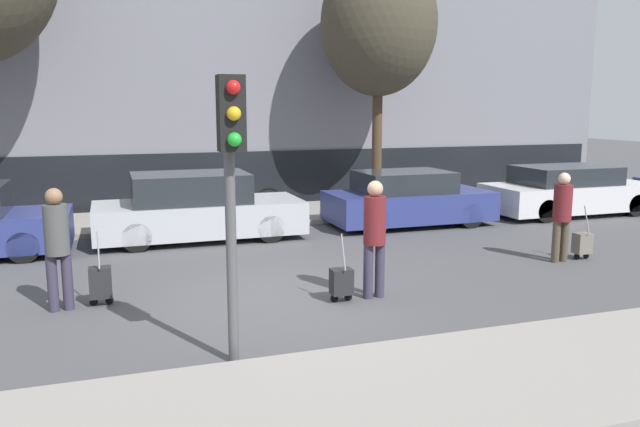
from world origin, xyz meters
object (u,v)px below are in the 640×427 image
at_px(traffic_light, 231,162).
at_px(trolley_right, 582,243).
at_px(parked_car_3, 568,191).
at_px(pedestrian_left, 57,241).
at_px(pedestrian_center, 375,231).
at_px(parked_bicycle, 249,201).
at_px(trolley_left, 100,283).
at_px(trolley_center, 341,282).
at_px(pedestrian_right, 562,212).
at_px(bare_tree_near_crossing, 379,25).
at_px(parked_car_1, 197,209).
at_px(parked_car_2, 408,200).

bearing_deg(traffic_light, trolley_right, 21.06).
xyz_separation_m(parked_car_3, pedestrian_left, (-12.61, -4.35, 0.39)).
bearing_deg(trolley_right, pedestrian_left, -179.62).
height_order(parked_car_3, pedestrian_left, pedestrian_left).
bearing_deg(pedestrian_center, parked_car_3, 29.26).
distance_m(pedestrian_center, parked_bicycle, 7.19).
distance_m(parked_car_3, trolley_left, 12.81).
height_order(pedestrian_center, trolley_center, pedestrian_center).
bearing_deg(parked_bicycle, trolley_left, -120.16).
distance_m(parked_car_3, pedestrian_center, 9.64).
bearing_deg(pedestrian_right, trolley_center, 8.67).
height_order(trolley_left, bare_tree_near_crossing, bare_tree_near_crossing).
xyz_separation_m(trolley_right, parked_bicycle, (-5.19, 6.20, 0.18)).
distance_m(trolley_center, trolley_right, 5.44).
xyz_separation_m(parked_car_1, trolley_center, (1.43, -5.26, -0.37)).
height_order(parked_car_1, parked_car_3, parked_car_1).
bearing_deg(traffic_light, pedestrian_center, 36.46).
bearing_deg(pedestrian_center, trolley_right, 7.51).
relative_size(parked_car_2, traffic_light, 1.24).
height_order(trolley_left, pedestrian_right, pedestrian_right).
distance_m(parked_car_3, trolley_center, 10.12).
xyz_separation_m(pedestrian_right, parked_bicycle, (-4.64, 6.23, -0.48)).
bearing_deg(trolley_left, trolley_center, -16.05).
height_order(parked_car_1, parked_car_2, parked_car_1).
height_order(parked_car_2, pedestrian_center, pedestrian_center).
bearing_deg(trolley_right, parked_car_1, 147.82).
xyz_separation_m(pedestrian_center, pedestrian_right, (4.25, 0.93, -0.07)).
relative_size(trolley_left, trolley_right, 1.06).
relative_size(trolley_left, trolley_center, 1.07).
bearing_deg(parked_car_2, parked_bicycle, 151.48).
bearing_deg(pedestrian_right, parked_car_2, -78.78).
distance_m(trolley_left, pedestrian_center, 4.16).
distance_m(parked_car_1, trolley_left, 4.73).
xyz_separation_m(parked_car_2, traffic_light, (-5.72, -7.08, 1.69)).
xyz_separation_m(traffic_light, bare_tree_near_crossing, (5.98, 9.59, 2.80)).
relative_size(pedestrian_left, trolley_right, 1.70).
bearing_deg(pedestrian_left, traffic_light, 119.55).
bearing_deg(parked_car_3, parked_car_1, -179.88).
distance_m(pedestrian_right, parked_bicycle, 7.78).
height_order(parked_car_1, trolley_right, parked_car_1).
bearing_deg(traffic_light, parked_car_2, 51.09).
height_order(pedestrian_left, parked_bicycle, pedestrian_left).
xyz_separation_m(pedestrian_right, traffic_light, (-6.78, -2.80, 1.36)).
distance_m(pedestrian_center, traffic_light, 3.40).
bearing_deg(trolley_right, parked_car_3, 52.63).
bearing_deg(pedestrian_right, trolley_left, -2.87).
distance_m(pedestrian_center, trolley_right, 4.95).
relative_size(parked_car_3, pedestrian_center, 2.56).
bearing_deg(parked_car_3, pedestrian_center, -147.01).
distance_m(parked_car_1, traffic_light, 7.30).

